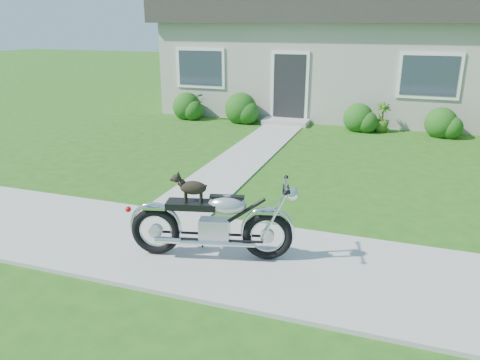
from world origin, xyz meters
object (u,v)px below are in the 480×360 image
Objects in this scene: house at (352,48)px; motorcycle_with_dog at (214,222)px; potted_plant_right at (382,117)px; potted_plant_left at (195,106)px.

motorcycle_with_dog is (-0.30, -12.16, -1.61)m from house.
potted_plant_left is at bearing 180.00° from potted_plant_right.
house is 4.09m from potted_plant_right.
potted_plant_left is 0.39× the size of motorcycle_with_dog.
potted_plant_left is 9.69m from motorcycle_with_dog.
potted_plant_right is at bearing 0.00° from potted_plant_left.
house is 5.95m from potted_plant_left.
potted_plant_right is 0.39× the size of motorcycle_with_dog.
potted_plant_left is 1.02× the size of potted_plant_right.
house is 5.75× the size of motorcycle_with_dog.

